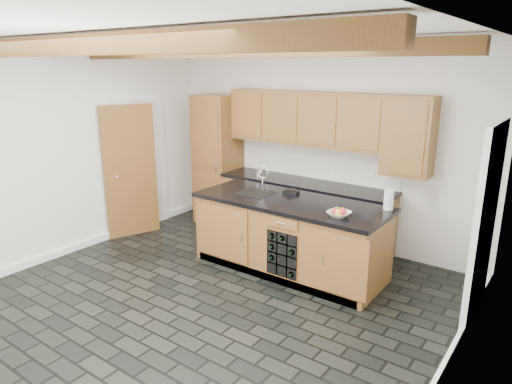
% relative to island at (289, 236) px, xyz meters
% --- Properties ---
extents(ground, '(5.00, 5.00, 0.00)m').
position_rel_island_xyz_m(ground, '(-0.31, -1.28, -0.47)').
color(ground, black).
rests_on(ground, ground).
extents(room_shell, '(5.01, 5.00, 5.00)m').
position_rel_island_xyz_m(room_shell, '(-0.39, -0.75, 1.06)').
color(room_shell, white).
rests_on(room_shell, ground).
extents(back_cabinetry, '(3.65, 0.62, 2.20)m').
position_rel_island_xyz_m(back_cabinetry, '(-0.68, 0.95, 0.51)').
color(back_cabinetry, brown).
rests_on(back_cabinetry, ground).
extents(island, '(2.48, 0.96, 0.93)m').
position_rel_island_xyz_m(island, '(0.00, 0.00, 0.00)').
color(island, brown).
rests_on(island, ground).
extents(faucet, '(0.45, 0.40, 0.34)m').
position_rel_island_xyz_m(faucet, '(-0.56, 0.05, 0.50)').
color(faucet, black).
rests_on(faucet, island).
extents(kitchen_scale, '(0.21, 0.13, 0.06)m').
position_rel_island_xyz_m(kitchen_scale, '(-0.16, 0.27, 0.49)').
color(kitchen_scale, black).
rests_on(kitchen_scale, island).
extents(fruit_bowl, '(0.28, 0.28, 0.06)m').
position_rel_island_xyz_m(fruit_bowl, '(0.77, -0.21, 0.50)').
color(fruit_bowl, beige).
rests_on(fruit_bowl, island).
extents(fruit_cluster, '(0.16, 0.17, 0.07)m').
position_rel_island_xyz_m(fruit_cluster, '(0.77, -0.21, 0.53)').
color(fruit_cluster, red).
rests_on(fruit_cluster, fruit_bowl).
extents(paper_towel, '(0.11, 0.11, 0.24)m').
position_rel_island_xyz_m(paper_towel, '(1.11, 0.37, 0.58)').
color(paper_towel, white).
rests_on(paper_towel, island).
extents(mug, '(0.12, 0.12, 0.08)m').
position_rel_island_xyz_m(mug, '(-1.16, 0.96, 0.51)').
color(mug, white).
rests_on(mug, back_cabinetry).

